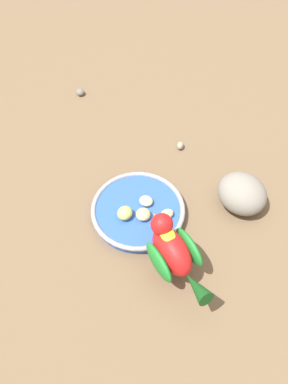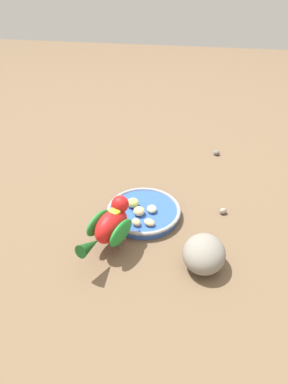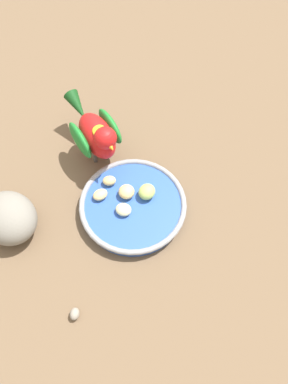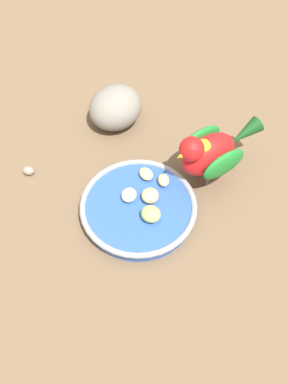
{
  "view_description": "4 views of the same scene",
  "coord_description": "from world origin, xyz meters",
  "px_view_note": "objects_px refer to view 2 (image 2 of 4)",
  "views": [
    {
      "loc": [
        -0.34,
        -0.29,
        0.71
      ],
      "look_at": [
        0.03,
        0.02,
        0.05
      ],
      "focal_mm": 37.0,
      "sensor_mm": 36.0,
      "label": 1
    },
    {
      "loc": [
        0.12,
        -0.67,
        0.59
      ],
      "look_at": [
        0.01,
        0.04,
        0.06
      ],
      "focal_mm": 31.13,
      "sensor_mm": 36.0,
      "label": 2
    },
    {
      "loc": [
        0.28,
        0.25,
        0.7
      ],
      "look_at": [
        -0.01,
        0.03,
        0.06
      ],
      "focal_mm": 39.19,
      "sensor_mm": 36.0,
      "label": 3
    },
    {
      "loc": [
        -0.24,
        0.36,
        0.66
      ],
      "look_at": [
        0.0,
        0.0,
        0.05
      ],
      "focal_mm": 42.53,
      "sensor_mm": 36.0,
      "label": 4
    }
  ],
  "objects_px": {
    "rock_large": "(204,254)",
    "pebble_0": "(217,153)",
    "feeding_bowl": "(144,212)",
    "apple_piece_0": "(149,222)",
    "apple_piece_4": "(133,203)",
    "pebble_1": "(223,211)",
    "apple_piece_2": "(140,211)",
    "parrot": "(110,225)",
    "apple_piece_3": "(138,222)",
    "apple_piece_1": "(152,209)"
  },
  "relations": [
    {
      "from": "rock_large",
      "to": "pebble_0",
      "type": "distance_m",
      "value": 0.52
    },
    {
      "from": "apple_piece_0",
      "to": "apple_piece_2",
      "type": "bearing_deg",
      "value": 129.22
    },
    {
      "from": "apple_piece_4",
      "to": "pebble_1",
      "type": "xyz_separation_m",
      "value": [
        0.24,
        0.04,
        -0.03
      ]
    },
    {
      "from": "apple_piece_3",
      "to": "pebble_0",
      "type": "relative_size",
      "value": 1.14
    },
    {
      "from": "feeding_bowl",
      "to": "pebble_0",
      "type": "relative_size",
      "value": 9.03
    },
    {
      "from": "pebble_1",
      "to": "apple_piece_2",
      "type": "bearing_deg",
      "value": -163.16
    },
    {
      "from": "apple_piece_4",
      "to": "pebble_1",
      "type": "relative_size",
      "value": 1.59
    },
    {
      "from": "feeding_bowl",
      "to": "apple_piece_2",
      "type": "xyz_separation_m",
      "value": [
        -0.01,
        -0.02,
        0.02
      ]
    },
    {
      "from": "apple_piece_3",
      "to": "feeding_bowl",
      "type": "bearing_deg",
      "value": 86.07
    },
    {
      "from": "rock_large",
      "to": "pebble_1",
      "type": "bearing_deg",
      "value": 75.22
    },
    {
      "from": "feeding_bowl",
      "to": "apple_piece_1",
      "type": "distance_m",
      "value": 0.03
    },
    {
      "from": "pebble_0",
      "to": "apple_piece_0",
      "type": "bearing_deg",
      "value": -112.29
    },
    {
      "from": "parrot",
      "to": "rock_large",
      "type": "bearing_deg",
      "value": -73.86
    },
    {
      "from": "apple_piece_1",
      "to": "rock_large",
      "type": "bearing_deg",
      "value": -46.89
    },
    {
      "from": "apple_piece_1",
      "to": "rock_large",
      "type": "relative_size",
      "value": 0.27
    },
    {
      "from": "apple_piece_3",
      "to": "apple_piece_4",
      "type": "height_order",
      "value": "apple_piece_4"
    },
    {
      "from": "apple_piece_0",
      "to": "rock_large",
      "type": "bearing_deg",
      "value": -34.61
    },
    {
      "from": "apple_piece_2",
      "to": "rock_large",
      "type": "xyz_separation_m",
      "value": [
        0.17,
        -0.13,
        0.01
      ]
    },
    {
      "from": "apple_piece_1",
      "to": "pebble_0",
      "type": "height_order",
      "value": "apple_piece_1"
    },
    {
      "from": "apple_piece_1",
      "to": "pebble_0",
      "type": "xyz_separation_m",
      "value": [
        0.18,
        0.37,
        -0.02
      ]
    },
    {
      "from": "apple_piece_4",
      "to": "rock_large",
      "type": "distance_m",
      "value": 0.25
    },
    {
      "from": "apple_piece_2",
      "to": "rock_large",
      "type": "relative_size",
      "value": 0.28
    },
    {
      "from": "apple_piece_1",
      "to": "pebble_0",
      "type": "distance_m",
      "value": 0.41
    },
    {
      "from": "apple_piece_2",
      "to": "apple_piece_4",
      "type": "distance_m",
      "value": 0.04
    },
    {
      "from": "apple_piece_0",
      "to": "apple_piece_2",
      "type": "relative_size",
      "value": 0.95
    },
    {
      "from": "feeding_bowl",
      "to": "rock_large",
      "type": "xyz_separation_m",
      "value": [
        0.16,
        -0.15,
        0.02
      ]
    },
    {
      "from": "feeding_bowl",
      "to": "apple_piece_3",
      "type": "relative_size",
      "value": 7.9
    },
    {
      "from": "apple_piece_2",
      "to": "parrot",
      "type": "xyz_separation_m",
      "value": [
        -0.05,
        -0.11,
        0.04
      ]
    },
    {
      "from": "apple_piece_2",
      "to": "pebble_0",
      "type": "distance_m",
      "value": 0.44
    },
    {
      "from": "apple_piece_4",
      "to": "pebble_1",
      "type": "height_order",
      "value": "apple_piece_4"
    },
    {
      "from": "feeding_bowl",
      "to": "apple_piece_0",
      "type": "xyz_separation_m",
      "value": [
        0.02,
        -0.06,
        0.02
      ]
    },
    {
      "from": "apple_piece_0",
      "to": "apple_piece_4",
      "type": "bearing_deg",
      "value": 129.62
    },
    {
      "from": "rock_large",
      "to": "pebble_0",
      "type": "bearing_deg",
      "value": 85.79
    },
    {
      "from": "apple_piece_4",
      "to": "apple_piece_2",
      "type": "bearing_deg",
      "value": -49.9
    },
    {
      "from": "rock_large",
      "to": "pebble_0",
      "type": "height_order",
      "value": "rock_large"
    },
    {
      "from": "apple_piece_3",
      "to": "rock_large",
      "type": "relative_size",
      "value": 0.23
    },
    {
      "from": "apple_piece_1",
      "to": "apple_piece_3",
      "type": "bearing_deg",
      "value": -114.17
    },
    {
      "from": "feeding_bowl",
      "to": "apple_piece_0",
      "type": "relative_size",
      "value": 6.98
    },
    {
      "from": "pebble_0",
      "to": "pebble_1",
      "type": "xyz_separation_m",
      "value": [
        0.01,
        -0.33,
        0.0
      ]
    },
    {
      "from": "apple_piece_1",
      "to": "apple_piece_3",
      "type": "relative_size",
      "value": 1.15
    },
    {
      "from": "apple_piece_3",
      "to": "apple_piece_2",
      "type": "bearing_deg",
      "value": 91.69
    },
    {
      "from": "feeding_bowl",
      "to": "apple_piece_2",
      "type": "distance_m",
      "value": 0.03
    },
    {
      "from": "pebble_0",
      "to": "parrot",
      "type": "bearing_deg",
      "value": -117.07
    },
    {
      "from": "pebble_1",
      "to": "apple_piece_3",
      "type": "bearing_deg",
      "value": -153.66
    },
    {
      "from": "parrot",
      "to": "apple_piece_2",
      "type": "bearing_deg",
      "value": -3.4
    },
    {
      "from": "apple_piece_3",
      "to": "pebble_0",
      "type": "bearing_deg",
      "value": 64.84
    },
    {
      "from": "rock_large",
      "to": "pebble_1",
      "type": "distance_m",
      "value": 0.2
    },
    {
      "from": "pebble_0",
      "to": "apple_piece_3",
      "type": "bearing_deg",
      "value": -115.16
    },
    {
      "from": "apple_piece_1",
      "to": "rock_large",
      "type": "height_order",
      "value": "rock_large"
    },
    {
      "from": "apple_piece_2",
      "to": "pebble_0",
      "type": "bearing_deg",
      "value": 62.41
    }
  ]
}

